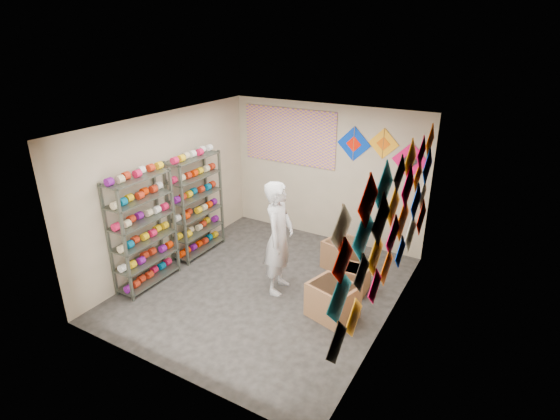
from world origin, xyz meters
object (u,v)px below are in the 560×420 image
Objects in this scene: shopkeeper at (279,238)px; carton_c at (342,254)px; shelf_rack_front at (143,231)px; shelf_rack_back at (196,205)px; carton_a at (333,301)px; carton_b at (352,279)px.

carton_c is (0.61, 1.20, -0.68)m from shopkeeper.
shelf_rack_front is 2.19m from shopkeeper.
shelf_rack_front is 1.00× the size of shelf_rack_back.
carton_a is at bearing -58.30° from carton_c.
shelf_rack_front is 1.30m from shelf_rack_back.
shelf_rack_front reaches higher than shopkeeper.
shopkeeper is at bearing -102.38° from carton_c.
shelf_rack_back is (0.00, 1.30, 0.00)m from shelf_rack_front.
shelf_rack_front is 1.02× the size of shopkeeper.
shopkeeper is 1.27m from carton_a.
carton_a is (3.05, 0.67, -0.68)m from shelf_rack_front.
shelf_rack_back is 3.19m from carton_a.
shelf_rack_back is 2.82m from carton_c.
carton_c reaches higher than carton_b.
carton_c is at bearing 122.29° from carton_a.
shelf_rack_front is at bearing -126.22° from carton_c.
carton_c is (-0.45, 1.45, -0.02)m from carton_a.
carton_b is at bearing -71.79° from shopkeeper.
carton_c is (-0.44, 0.63, 0.05)m from carton_b.
carton_c is at bearing 17.53° from shelf_rack_back.
shopkeeper is at bearing 24.82° from shelf_rack_front.
carton_b is (3.04, 0.20, -0.74)m from shelf_rack_back.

